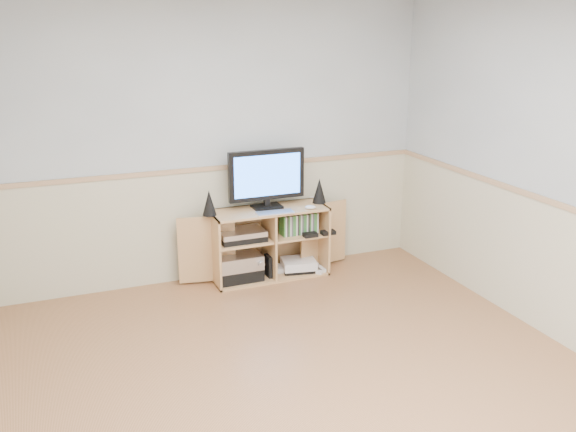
{
  "coord_description": "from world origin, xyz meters",
  "views": [
    {
      "loc": [
        -1.48,
        -3.18,
        2.3
      ],
      "look_at": [
        0.3,
        1.2,
        0.84
      ],
      "focal_mm": 40.0,
      "sensor_mm": 36.0,
      "label": 1
    }
  ],
  "objects_px": {
    "media_cabinet": "(267,241)",
    "monitor": "(267,177)",
    "keyboard": "(275,213)",
    "game_consoles": "(297,265)"
  },
  "relations": [
    {
      "from": "media_cabinet",
      "to": "monitor",
      "type": "bearing_deg",
      "value": -90.0
    },
    {
      "from": "media_cabinet",
      "to": "keyboard",
      "type": "relative_size",
      "value": 5.03
    },
    {
      "from": "keyboard",
      "to": "monitor",
      "type": "bearing_deg",
      "value": 95.58
    },
    {
      "from": "media_cabinet",
      "to": "monitor",
      "type": "distance_m",
      "value": 0.61
    },
    {
      "from": "monitor",
      "to": "game_consoles",
      "type": "xyz_separation_m",
      "value": [
        0.27,
        -0.06,
        -0.87
      ]
    },
    {
      "from": "media_cabinet",
      "to": "monitor",
      "type": "relative_size",
      "value": 2.34
    },
    {
      "from": "keyboard",
      "to": "media_cabinet",
      "type": "bearing_deg",
      "value": 95.56
    },
    {
      "from": "media_cabinet",
      "to": "monitor",
      "type": "height_order",
      "value": "monitor"
    },
    {
      "from": "keyboard",
      "to": "game_consoles",
      "type": "bearing_deg",
      "value": 28.99
    },
    {
      "from": "game_consoles",
      "to": "keyboard",
      "type": "bearing_deg",
      "value": -154.61
    }
  ]
}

